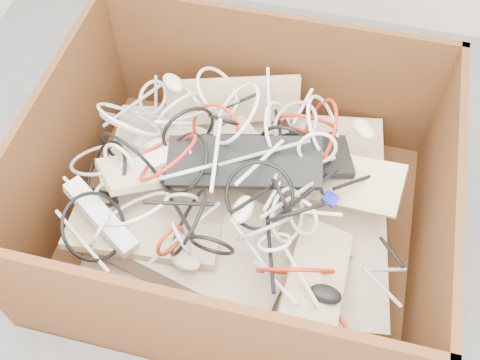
% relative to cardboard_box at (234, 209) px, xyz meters
% --- Properties ---
extents(ground, '(3.00, 3.00, 0.00)m').
position_rel_cardboard_box_xyz_m(ground, '(0.11, -0.22, -0.14)').
color(ground, '#535356').
rests_on(ground, ground).
extents(cardboard_box, '(1.27, 1.06, 0.60)m').
position_rel_cardboard_box_xyz_m(cardboard_box, '(0.00, 0.00, 0.00)').
color(cardboard_box, '#371A0D').
rests_on(cardboard_box, ground).
extents(keyboard_pile, '(1.03, 1.00, 0.34)m').
position_rel_cardboard_box_xyz_m(keyboard_pile, '(0.04, 0.00, 0.13)').
color(keyboard_pile, tan).
rests_on(keyboard_pile, cardboard_box).
extents(mice_scatter, '(0.78, 0.69, 0.18)m').
position_rel_cardboard_box_xyz_m(mice_scatter, '(0.03, -0.02, 0.21)').
color(mice_scatter, beige).
rests_on(mice_scatter, keyboard_pile).
extents(power_strip_left, '(0.30, 0.20, 0.13)m').
position_rel_cardboard_box_xyz_m(power_strip_left, '(-0.28, -0.03, 0.21)').
color(power_strip_left, silver).
rests_on(power_strip_left, keyboard_pile).
extents(power_strip_right, '(0.29, 0.21, 0.10)m').
position_rel_cardboard_box_xyz_m(power_strip_right, '(-0.36, -0.24, 0.19)').
color(power_strip_right, silver).
rests_on(power_strip_right, keyboard_pile).
extents(vga_plug, '(0.06, 0.06, 0.03)m').
position_rel_cardboard_box_xyz_m(vga_plug, '(0.32, -0.01, 0.20)').
color(vga_plug, '#0D16C6').
rests_on(vga_plug, keyboard_pile).
extents(cable_tangle, '(1.14, 0.92, 0.42)m').
position_rel_cardboard_box_xyz_m(cable_tangle, '(-0.08, -0.00, 0.24)').
color(cable_tangle, silver).
rests_on(cable_tangle, keyboard_pile).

